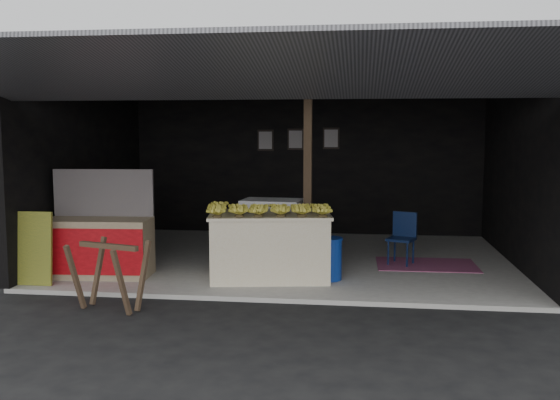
# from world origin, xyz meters

# --- Properties ---
(ground) EXTENTS (80.00, 80.00, 0.00)m
(ground) POSITION_xyz_m (0.00, 0.00, 0.00)
(ground) COLOR black
(ground) RESTS_ON ground
(concrete_slab) EXTENTS (7.00, 5.00, 0.06)m
(concrete_slab) POSITION_xyz_m (0.00, 2.50, 0.03)
(concrete_slab) COLOR gray
(concrete_slab) RESTS_ON ground
(shophouse) EXTENTS (7.40, 7.29, 3.02)m
(shophouse) POSITION_xyz_m (0.00, 2.82, 2.10)
(shophouse) COLOR black
(shophouse) RESTS_ON ground
(banana_table) EXTENTS (1.79, 1.27, 0.91)m
(banana_table) POSITION_xyz_m (-0.15, 1.03, 0.52)
(banana_table) COLOR beige
(banana_table) RESTS_ON concrete_slab
(banana_pile) EXTENTS (1.66, 1.15, 0.18)m
(banana_pile) POSITION_xyz_m (-0.15, 1.03, 1.06)
(banana_pile) COLOR gold
(banana_pile) RESTS_ON banana_table
(white_crate) EXTENTS (0.95, 0.69, 0.99)m
(white_crate) POSITION_xyz_m (-0.26, 1.99, 0.56)
(white_crate) COLOR white
(white_crate) RESTS_ON concrete_slab
(neighbor_stall) EXTENTS (1.49, 0.76, 1.50)m
(neighbor_stall) POSITION_xyz_m (-2.56, 0.87, 0.51)
(neighbor_stall) COLOR #998466
(neighbor_stall) RESTS_ON concrete_slab
(green_signboard) EXTENTS (0.65, 0.13, 0.98)m
(green_signboard) POSITION_xyz_m (-3.28, 0.27, 0.55)
(green_signboard) COLOR black
(green_signboard) RESTS_ON concrete_slab
(sawhorse) EXTENTS (0.89, 0.88, 0.80)m
(sawhorse) POSITION_xyz_m (-1.81, -0.58, 0.51)
(sawhorse) COLOR #453222
(sawhorse) RESTS_ON ground
(water_barrel) EXTENTS (0.38, 0.38, 0.55)m
(water_barrel) POSITION_xyz_m (0.66, 1.07, 0.34)
(water_barrel) COLOR navy
(water_barrel) RESTS_ON concrete_slab
(plastic_chair) EXTENTS (0.49, 0.49, 0.80)m
(plastic_chair) POSITION_xyz_m (1.74, 2.23, 0.53)
(plastic_chair) COLOR #091535
(plastic_chair) RESTS_ON concrete_slab
(magenta_rug) EXTENTS (1.52, 1.02, 0.01)m
(magenta_rug) POSITION_xyz_m (2.10, 2.19, 0.07)
(magenta_rug) COLOR #7C1B5F
(magenta_rug) RESTS_ON concrete_slab
(picture_frames) EXTENTS (1.62, 0.04, 0.46)m
(picture_frames) POSITION_xyz_m (-0.17, 4.89, 1.93)
(picture_frames) COLOR black
(picture_frames) RESTS_ON shophouse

